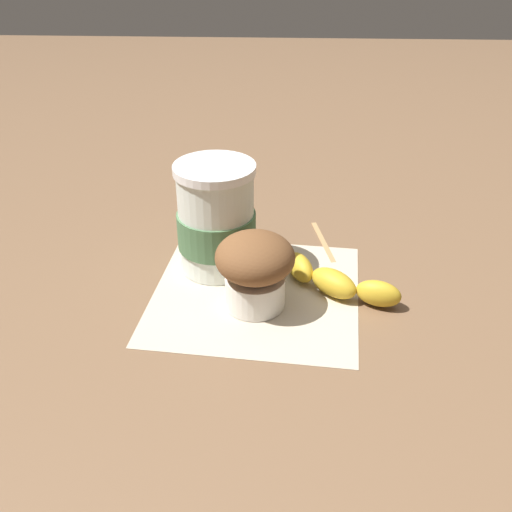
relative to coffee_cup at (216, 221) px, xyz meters
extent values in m
plane|color=brown|center=(0.05, -0.06, -0.07)|extent=(3.00, 3.00, 0.00)
cube|color=beige|center=(0.05, -0.06, -0.07)|extent=(0.26, 0.26, 0.00)
cylinder|color=silver|center=(0.00, 0.00, 0.00)|extent=(0.09, 0.09, 0.13)
cylinder|color=white|center=(0.00, 0.00, 0.07)|extent=(0.10, 0.10, 0.01)
cylinder|color=#4C754C|center=(0.00, 0.00, -0.01)|extent=(0.10, 0.10, 0.04)
cylinder|color=white|center=(0.05, -0.08, -0.05)|extent=(0.07, 0.07, 0.04)
ellipsoid|color=brown|center=(0.05, -0.08, 0.00)|extent=(0.09, 0.09, 0.05)
ellipsoid|color=gold|center=(0.10, -0.02, -0.05)|extent=(0.04, 0.06, 0.03)
ellipsoid|color=gold|center=(0.14, -0.06, -0.05)|extent=(0.07, 0.06, 0.03)
ellipsoid|color=gold|center=(0.19, -0.08, -0.05)|extent=(0.06, 0.04, 0.03)
cube|color=tan|center=(0.14, 0.07, -0.07)|extent=(0.03, 0.11, 0.00)
camera|label=1|loc=(0.08, -0.64, 0.34)|focal=42.00mm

